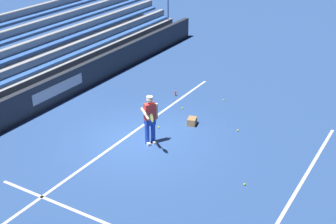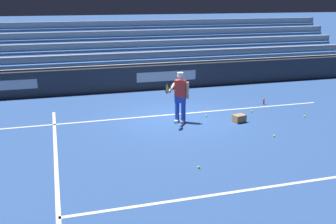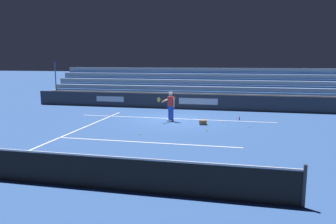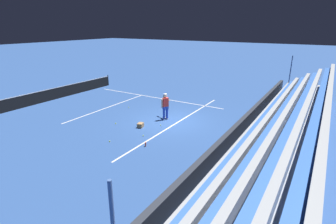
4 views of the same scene
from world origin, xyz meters
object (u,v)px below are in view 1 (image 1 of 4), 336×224
tennis_player (150,120)px  tennis_ball_midcourt (159,127)px  ball_box_cardboard (192,121)px  tennis_ball_far_left (245,184)px  tennis_ball_on_baseline (238,130)px  tennis_ball_stray_back (182,108)px  water_bottle (175,93)px  tennis_ball_far_right (224,100)px

tennis_player → tennis_ball_midcourt: bearing=-162.5°
tennis_ball_midcourt → ball_box_cardboard: bearing=133.7°
tennis_player → ball_box_cardboard: 2.16m
ball_box_cardboard → tennis_ball_far_left: bearing=49.8°
ball_box_cardboard → tennis_ball_on_baseline: size_ratio=6.06×
tennis_ball_stray_back → water_bottle: (-0.96, -0.87, 0.08)m
tennis_ball_on_baseline → tennis_ball_far_right: (-2.14, -1.53, 0.00)m
tennis_ball_on_baseline → tennis_ball_far_right: 2.63m
tennis_ball_far_right → tennis_ball_on_baseline: bearing=35.5°
tennis_ball_on_baseline → tennis_ball_far_left: 3.36m
tennis_ball_far_left → tennis_ball_far_right: same height
ball_box_cardboard → tennis_ball_far_left: 4.09m
ball_box_cardboard → tennis_ball_midcourt: ball_box_cardboard is taller
ball_box_cardboard → tennis_ball_far_right: size_ratio=6.06×
tennis_ball_stray_back → tennis_ball_far_right: size_ratio=1.00×
tennis_ball_on_baseline → tennis_ball_midcourt: size_ratio=1.00×
tennis_player → water_bottle: 4.18m
tennis_ball_on_baseline → water_bottle: size_ratio=0.30×
tennis_player → tennis_ball_stray_back: 3.09m
tennis_ball_far_left → tennis_ball_midcourt: bearing=-114.0°
tennis_ball_far_left → tennis_ball_far_right: size_ratio=1.00×
tennis_ball_far_right → tennis_ball_midcourt: bearing=-16.5°
water_bottle → tennis_player: bearing=18.1°
ball_box_cardboard → tennis_ball_midcourt: bearing=-46.3°
ball_box_cardboard → tennis_ball_on_baseline: 1.68m
tennis_ball_stray_back → water_bottle: 1.30m
tennis_player → tennis_ball_far_left: (0.69, 3.67, -0.86)m
tennis_ball_on_baseline → tennis_ball_far_right: bearing=-144.5°
water_bottle → tennis_ball_on_baseline: bearing=65.3°
tennis_ball_far_right → water_bottle: size_ratio=0.30×
tennis_ball_stray_back → tennis_ball_far_right: (-1.52, 1.06, 0.00)m
tennis_ball_on_baseline → tennis_ball_midcourt: bearing=-64.1°
tennis_ball_stray_back → tennis_ball_far_right: 1.85m
tennis_ball_midcourt → tennis_ball_far_right: bearing=163.5°
ball_box_cardboard → tennis_ball_far_right: 2.52m
tennis_player → tennis_ball_stray_back: tennis_player is taller
ball_box_cardboard → tennis_ball_far_right: bearing=177.5°
tennis_ball_midcourt → water_bottle: (-2.81, -0.93, 0.08)m
tennis_ball_midcourt → water_bottle: bearing=-161.7°
tennis_player → tennis_ball_on_baseline: 3.30m
ball_box_cardboard → tennis_player: bearing=-15.6°
ball_box_cardboard → water_bottle: ball_box_cardboard is taller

